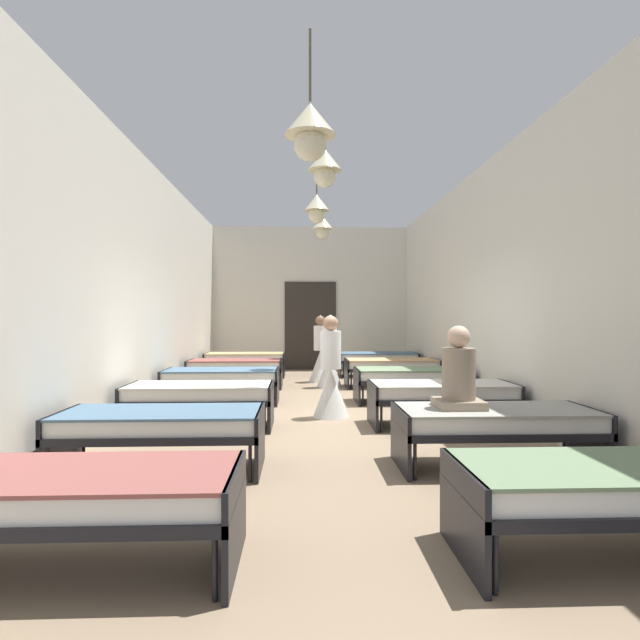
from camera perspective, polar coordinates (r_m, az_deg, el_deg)
ground_plane at (r=7.80m, az=-0.09°, el=-10.76°), size 5.90×13.19×0.10m
room_shell at (r=8.87m, az=-0.39°, el=3.67°), size 5.70×12.79×3.91m
bed_left_row_0 at (r=3.42m, az=-25.88°, el=-17.12°), size 1.90×0.84×0.57m
bed_right_row_0 at (r=3.68m, az=30.10°, el=-15.82°), size 1.90×0.84×0.57m
bed_left_row_1 at (r=5.13m, az=-17.35°, el=-11.14°), size 1.90×0.84×0.57m
bed_right_row_1 at (r=5.31m, az=19.05°, el=-10.74°), size 1.90×0.84×0.57m
bed_left_row_2 at (r=6.92m, az=-13.30°, el=-8.11°), size 1.90×0.84×0.57m
bed_right_row_2 at (r=7.05m, az=13.47°, el=-7.94°), size 1.90×0.84×0.57m
bed_left_row_3 at (r=8.74m, az=-10.95°, el=-6.31°), size 1.90×0.84×0.57m
bed_right_row_3 at (r=8.85m, az=10.16°, el=-6.22°), size 1.90×0.84×0.57m
bed_left_row_4 at (r=10.57m, az=-9.43°, el=-5.13°), size 1.90×0.84×0.57m
bed_right_row_4 at (r=10.66m, az=7.99°, el=-5.08°), size 1.90×0.84×0.57m
bed_left_row_5 at (r=12.42m, az=-8.36°, el=-4.29°), size 1.90×0.84×0.57m
bed_right_row_5 at (r=12.49m, az=6.46°, el=-4.26°), size 1.90×0.84×0.57m
nurse_near_aisle at (r=10.52m, az=1.06°, el=-4.66°), size 0.52×0.52×1.49m
nurse_mid_aisle at (r=7.44m, az=1.22°, el=-6.79°), size 0.52×0.52×1.49m
nurse_far_aisle at (r=11.37m, az=0.05°, el=-4.27°), size 0.52×0.52×1.49m
patient_seated_primary at (r=5.16m, az=15.25°, el=-6.21°), size 0.44×0.44×0.80m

